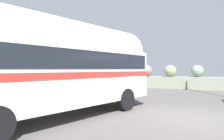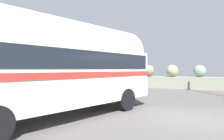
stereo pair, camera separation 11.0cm
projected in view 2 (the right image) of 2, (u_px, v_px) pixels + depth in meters
name	position (u px, v px, depth m)	size (l,w,h in m)	color
ground	(194.00, 119.00, 7.16)	(32.00, 26.00, 0.02)	#544F4E
breakwater	(204.00, 80.00, 17.69)	(31.36, 2.43, 2.47)	gray
vintage_coach	(60.00, 63.00, 7.30)	(4.69, 8.91, 3.70)	black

